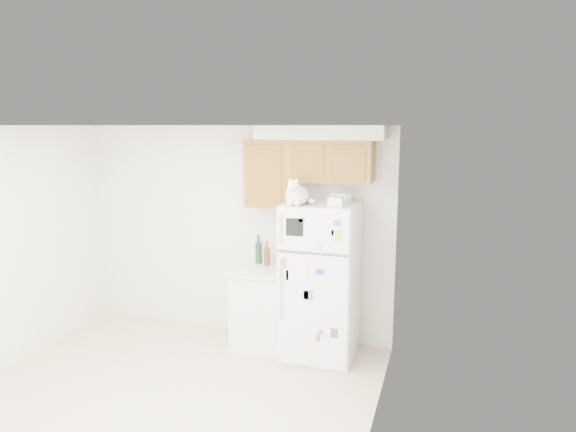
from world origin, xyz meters
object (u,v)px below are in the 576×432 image
at_px(storage_box_front, 336,201).
at_px(bottle_amber, 267,253).
at_px(bottle_green, 259,249).
at_px(refrigerator, 320,281).
at_px(base_counter, 263,306).
at_px(storage_box_back, 341,198).
at_px(cat, 296,194).

height_order(storage_box_front, bottle_amber, storage_box_front).
bearing_deg(bottle_green, refrigerator, -16.06).
xyz_separation_m(base_counter, storage_box_back, (0.88, 0.01, 1.29)).
bearing_deg(bottle_amber, cat, -40.73).
bearing_deg(storage_box_back, bottle_green, -171.70).
height_order(base_counter, bottle_amber, bottle_amber).
relative_size(storage_box_back, bottle_green, 0.53).
relative_size(cat, bottle_green, 1.24).
bearing_deg(cat, base_counter, 147.64).
bearing_deg(bottle_green, cat, -38.01).
bearing_deg(base_counter, bottle_amber, 80.82).
xyz_separation_m(refrigerator, storage_box_back, (0.19, 0.08, 0.90)).
height_order(base_counter, storage_box_back, storage_box_back).
xyz_separation_m(refrigerator, bottle_amber, (-0.67, 0.17, 0.21)).
height_order(cat, storage_box_back, cat).
xyz_separation_m(base_counter, storage_box_front, (0.88, -0.23, 1.28)).
relative_size(refrigerator, cat, 4.05).
height_order(cat, storage_box_front, cat).
bearing_deg(cat, storage_box_back, 39.01).
relative_size(refrigerator, base_counter, 1.85).
relative_size(storage_box_back, storage_box_front, 1.20).
distance_m(base_counter, cat, 1.47).
relative_size(base_counter, storage_box_front, 6.13).
xyz_separation_m(base_counter, bottle_amber, (0.02, 0.10, 0.60)).
bearing_deg(base_counter, storage_box_back, 0.56).
xyz_separation_m(cat, storage_box_front, (0.39, 0.08, -0.07)).
bearing_deg(bottle_amber, bottle_green, 154.49).
bearing_deg(cat, refrigerator, 49.21).
height_order(storage_box_front, bottle_green, storage_box_front).
bearing_deg(bottle_green, bottle_amber, -25.51).
bearing_deg(storage_box_front, cat, -167.97).
xyz_separation_m(storage_box_back, storage_box_front, (-0.00, -0.24, -0.01)).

